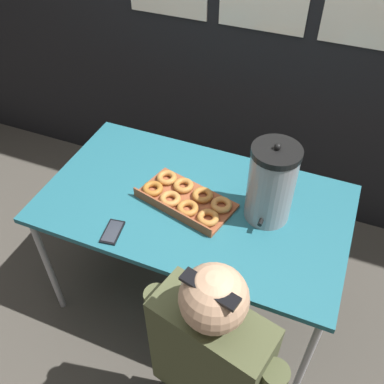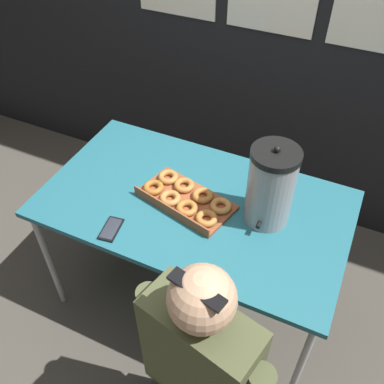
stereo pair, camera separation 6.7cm
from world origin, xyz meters
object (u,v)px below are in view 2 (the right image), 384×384
object	(u,v)px
coffee_urn	(271,186)
cell_phone	(111,229)
donut_box	(186,198)
person_seated	(200,376)

from	to	relation	value
coffee_urn	cell_phone	xyz separation A→B (m)	(-0.60, -0.37, -0.19)
cell_phone	coffee_urn	bearing A→B (deg)	22.67
donut_box	cell_phone	distance (m)	0.37
coffee_urn	person_seated	distance (m)	0.81
coffee_urn	cell_phone	world-z (taller)	coffee_urn
donut_box	cell_phone	bearing A→B (deg)	-112.83
coffee_urn	donut_box	bearing A→B (deg)	-169.96
cell_phone	person_seated	world-z (taller)	person_seated
coffee_urn	person_seated	size ratio (longest dim) A/B	0.33
cell_phone	person_seated	size ratio (longest dim) A/B	0.12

